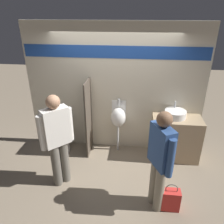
{
  "coord_description": "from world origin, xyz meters",
  "views": [
    {
      "loc": [
        0.44,
        -3.68,
        2.9
      ],
      "look_at": [
        0.0,
        0.17,
        1.05
      ],
      "focal_mm": 35.0,
      "sensor_mm": 36.0,
      "label": 1
    }
  ],
  "objects_px": {
    "sink_basin": "(175,114)",
    "cell_phone": "(163,120)",
    "person_in_vest": "(57,138)",
    "toilet": "(62,137)",
    "person_with_lanyard": "(160,158)",
    "shopping_bag": "(170,199)",
    "urinal_near_counter": "(118,117)"
  },
  "relations": [
    {
      "from": "cell_phone",
      "to": "person_with_lanyard",
      "type": "bearing_deg",
      "value": -97.78
    },
    {
      "from": "urinal_near_counter",
      "to": "person_in_vest",
      "type": "xyz_separation_m",
      "value": [
        -0.92,
        -1.14,
        0.13
      ]
    },
    {
      "from": "sink_basin",
      "to": "shopping_bag",
      "type": "distance_m",
      "value": 1.67
    },
    {
      "from": "toilet",
      "to": "person_with_lanyard",
      "type": "height_order",
      "value": "person_with_lanyard"
    },
    {
      "from": "toilet",
      "to": "person_in_vest",
      "type": "xyz_separation_m",
      "value": [
        0.31,
        -1.0,
        0.62
      ]
    },
    {
      "from": "urinal_near_counter",
      "to": "shopping_bag",
      "type": "relative_size",
      "value": 2.41
    },
    {
      "from": "person_in_vest",
      "to": "cell_phone",
      "type": "bearing_deg",
      "value": -18.02
    },
    {
      "from": "sink_basin",
      "to": "person_with_lanyard",
      "type": "height_order",
      "value": "person_with_lanyard"
    },
    {
      "from": "person_with_lanyard",
      "to": "toilet",
      "type": "bearing_deg",
      "value": 30.27
    },
    {
      "from": "cell_phone",
      "to": "shopping_bag",
      "type": "bearing_deg",
      "value": -87.71
    },
    {
      "from": "toilet",
      "to": "shopping_bag",
      "type": "bearing_deg",
      "value": -32.39
    },
    {
      "from": "toilet",
      "to": "person_in_vest",
      "type": "relative_size",
      "value": 0.52
    },
    {
      "from": "urinal_near_counter",
      "to": "shopping_bag",
      "type": "distance_m",
      "value": 1.9
    },
    {
      "from": "sink_basin",
      "to": "person_with_lanyard",
      "type": "relative_size",
      "value": 0.25
    },
    {
      "from": "sink_basin",
      "to": "toilet",
      "type": "xyz_separation_m",
      "value": [
        -2.38,
        -0.06,
        -0.67
      ]
    },
    {
      "from": "cell_phone",
      "to": "person_with_lanyard",
      "type": "distance_m",
      "value": 1.25
    },
    {
      "from": "urinal_near_counter",
      "to": "shopping_bag",
      "type": "bearing_deg",
      "value": -57.75
    },
    {
      "from": "sink_basin",
      "to": "shopping_bag",
      "type": "height_order",
      "value": "sink_basin"
    },
    {
      "from": "sink_basin",
      "to": "person_in_vest",
      "type": "height_order",
      "value": "person_in_vest"
    },
    {
      "from": "sink_basin",
      "to": "cell_phone",
      "type": "distance_m",
      "value": 0.3
    },
    {
      "from": "urinal_near_counter",
      "to": "person_with_lanyard",
      "type": "distance_m",
      "value": 1.65
    },
    {
      "from": "sink_basin",
      "to": "cell_phone",
      "type": "height_order",
      "value": "sink_basin"
    },
    {
      "from": "toilet",
      "to": "person_in_vest",
      "type": "distance_m",
      "value": 1.22
    },
    {
      "from": "urinal_near_counter",
      "to": "shopping_bag",
      "type": "xyz_separation_m",
      "value": [
        0.96,
        -1.52,
        -0.62
      ]
    },
    {
      "from": "urinal_near_counter",
      "to": "toilet",
      "type": "distance_m",
      "value": 1.33
    },
    {
      "from": "shopping_bag",
      "to": "sink_basin",
      "type": "bearing_deg",
      "value": 82.53
    },
    {
      "from": "cell_phone",
      "to": "toilet",
      "type": "xyz_separation_m",
      "value": [
        -2.14,
        0.1,
        -0.61
      ]
    },
    {
      "from": "shopping_bag",
      "to": "toilet",
      "type": "bearing_deg",
      "value": 147.61
    },
    {
      "from": "urinal_near_counter",
      "to": "person_with_lanyard",
      "type": "bearing_deg",
      "value": -63.38
    },
    {
      "from": "person_in_vest",
      "to": "sink_basin",
      "type": "bearing_deg",
      "value": -17.08
    },
    {
      "from": "person_in_vest",
      "to": "toilet",
      "type": "bearing_deg",
      "value": 62.8
    },
    {
      "from": "person_in_vest",
      "to": "shopping_bag",
      "type": "height_order",
      "value": "person_in_vest"
    }
  ]
}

